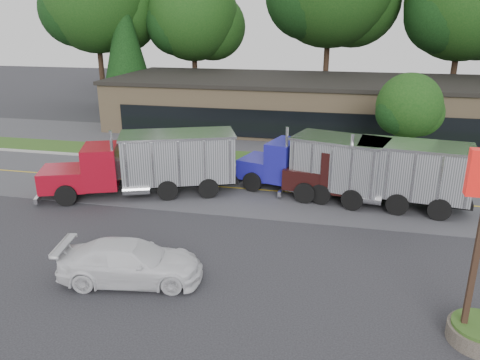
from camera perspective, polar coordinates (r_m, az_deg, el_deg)
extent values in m
plane|color=#3A3A40|center=(19.02, -7.67, -10.07)|extent=(140.00, 140.00, 0.00)
cube|color=#56565B|center=(26.87, -1.17, -0.95)|extent=(60.00, 8.00, 0.02)
cube|color=gold|center=(26.87, -1.17, -0.95)|extent=(60.00, 0.12, 0.01)
cube|color=#9E9E99|center=(30.75, 0.67, 1.67)|extent=(60.00, 0.30, 0.12)
cube|color=#33561D|center=(32.44, 1.32, 2.60)|extent=(60.00, 3.40, 0.03)
cube|color=#56565B|center=(37.18, 2.83, 4.73)|extent=(60.00, 7.00, 0.02)
cube|color=#9B805F|center=(42.33, 6.98, 9.16)|extent=(32.00, 12.00, 4.00)
cylinder|color=#6B6054|center=(16.44, 27.21, -16.37)|extent=(1.90, 1.90, 0.50)
cube|color=#332116|center=(15.14, 26.72, -9.03)|extent=(0.16, 0.16, 5.00)
cylinder|color=#382619|center=(54.52, -16.43, 11.79)|extent=(0.56, 0.56, 5.96)
sphere|color=#11380F|center=(54.44, -14.41, 19.08)|extent=(8.18, 8.18, 8.18)
sphere|color=black|center=(54.13, -19.38, 18.99)|extent=(7.50, 7.50, 7.50)
cylinder|color=#382619|center=(52.46, -5.48, 11.74)|extent=(0.56, 0.56, 5.13)
sphere|color=#11380F|center=(52.04, -5.73, 19.37)|extent=(9.38, 9.38, 9.38)
sphere|color=#11380F|center=(52.66, -3.36, 18.15)|extent=(7.04, 7.04, 7.04)
sphere|color=black|center=(51.68, -7.64, 18.33)|extent=(6.45, 6.45, 6.45)
cylinder|color=#382619|center=(49.90, 10.35, 12.08)|extent=(0.56, 0.56, 6.73)
sphere|color=#11380F|center=(51.09, 13.73, 20.57)|extent=(9.23, 9.23, 9.23)
cylinder|color=#382619|center=(49.95, 24.34, 10.13)|extent=(0.56, 0.56, 5.70)
sphere|color=#11380F|center=(49.56, 25.62, 18.95)|extent=(10.42, 10.42, 10.42)
sphere|color=black|center=(48.27, 23.72, 18.07)|extent=(7.17, 7.17, 7.17)
cylinder|color=#382619|center=(51.30, -13.26, 8.83)|extent=(0.44, 0.44, 1.00)
cone|color=black|center=(50.61, -13.82, 15.94)|extent=(5.50, 5.50, 11.25)
cylinder|color=#382619|center=(31.83, 19.31, 3.25)|extent=(0.56, 0.56, 2.20)
sphere|color=#11380F|center=(31.20, 19.92, 8.53)|extent=(4.03, 4.03, 4.03)
sphere|color=#11380F|center=(31.89, 21.07, 7.68)|extent=(3.02, 3.02, 3.02)
sphere|color=black|center=(30.82, 18.75, 7.83)|extent=(2.77, 2.77, 2.77)
cube|color=black|center=(26.30, -11.18, -0.47)|extent=(9.68, 4.51, 0.28)
cube|color=maroon|center=(26.71, -20.58, 0.20)|extent=(3.05, 3.00, 1.10)
cube|color=maroon|center=(26.18, -16.56, 1.66)|extent=(2.48, 2.86, 2.20)
cube|color=black|center=(26.19, -18.28, 2.40)|extent=(0.81, 1.98, 0.90)
cube|color=silver|center=(25.82, -7.53, 2.75)|extent=(6.47, 4.47, 2.50)
cube|color=silver|center=(25.48, -7.66, 5.56)|extent=(6.66, 4.67, 0.12)
cylinder|color=black|center=(27.90, -19.57, -0.09)|extent=(1.15, 0.72, 1.10)
cylinder|color=black|center=(25.78, -20.45, -1.75)|extent=(1.15, 0.72, 1.10)
cylinder|color=black|center=(27.35, -6.55, 0.55)|extent=(1.15, 0.72, 1.10)
cylinder|color=black|center=(25.18, -6.34, -1.10)|extent=(1.15, 0.72, 1.10)
cube|color=black|center=(25.97, 8.95, -0.58)|extent=(7.63, 3.10, 0.28)
cube|color=#1E1B98|center=(27.02, 2.38, 1.65)|extent=(2.40, 2.72, 1.10)
cube|color=#1E1B98|center=(26.24, 5.33, 2.43)|extent=(1.95, 2.68, 2.20)
cube|color=black|center=(26.36, 4.19, 3.44)|extent=(0.64, 2.03, 0.90)
cube|color=silver|center=(25.13, 11.96, 2.04)|extent=(5.09, 3.68, 2.50)
cube|color=silver|center=(24.79, 12.17, 4.92)|extent=(5.28, 3.87, 0.12)
cylinder|color=black|center=(28.11, 3.71, 1.15)|extent=(1.15, 0.64, 1.10)
cylinder|color=black|center=(26.15, 1.56, -0.21)|extent=(1.15, 0.64, 1.10)
cylinder|color=black|center=(26.55, 13.17, -0.42)|extent=(1.15, 0.64, 1.10)
cylinder|color=black|center=(24.46, 11.67, -2.01)|extent=(1.15, 0.64, 1.10)
cube|color=black|center=(25.40, 16.55, -1.62)|extent=(8.94, 2.14, 0.28)
cube|color=black|center=(25.65, 8.07, 0.51)|extent=(2.40, 2.55, 1.10)
cube|color=black|center=(25.20, 11.99, 1.37)|extent=(1.84, 2.58, 2.20)
cube|color=black|center=(25.18, 10.54, 2.41)|extent=(0.33, 2.09, 0.90)
cube|color=silver|center=(24.93, 20.39, 1.10)|extent=(5.59, 3.16, 2.50)
cube|color=silver|center=(24.59, 20.74, 3.98)|extent=(5.75, 3.33, 0.12)
cylinder|color=black|center=(26.87, 8.94, 0.09)|extent=(1.14, 0.49, 1.10)
cylinder|color=black|center=(24.74, 7.88, -1.54)|extent=(1.14, 0.49, 1.10)
cylinder|color=black|center=(26.48, 20.89, -1.26)|extent=(1.14, 0.49, 1.10)
cylinder|color=black|center=(24.32, 20.88, -3.04)|extent=(1.14, 0.49, 1.10)
imported|color=white|center=(17.86, -13.15, -9.71)|extent=(5.54, 3.03, 1.52)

